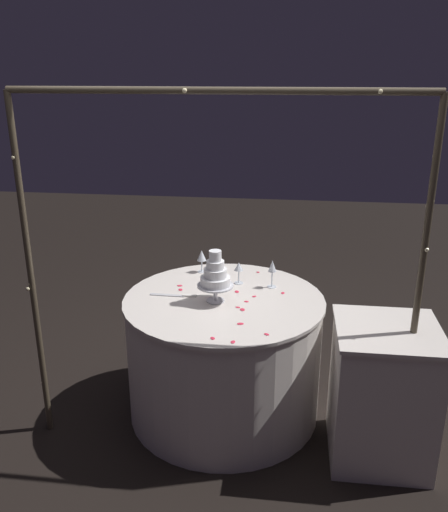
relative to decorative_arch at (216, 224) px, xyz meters
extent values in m
plane|color=black|center=(0.00, -0.33, -1.37)|extent=(12.00, 12.00, 0.00)
cylinder|color=#473D2D|center=(-1.06, 0.00, -0.35)|extent=(0.04, 0.04, 2.03)
cylinder|color=#473D2D|center=(1.06, 0.00, -0.35)|extent=(0.04, 0.04, 2.03)
cylinder|color=#473D2D|center=(0.00, 0.00, 0.67)|extent=(2.12, 0.04, 0.04)
sphere|color=#F9EAB2|center=(-1.06, -0.01, 0.37)|extent=(0.02, 0.02, 0.02)
sphere|color=#F9EAB2|center=(1.06, 0.01, 0.33)|extent=(0.02, 0.02, 0.02)
sphere|color=#F9EAB2|center=(-0.77, 0.01, 0.67)|extent=(0.02, 0.02, 0.02)
sphere|color=#F9EAB2|center=(-1.07, 0.01, -0.09)|extent=(0.02, 0.02, 0.02)
sphere|color=#F9EAB2|center=(1.07, 0.02, -0.41)|extent=(0.02, 0.02, 0.02)
sphere|color=#F9EAB2|center=(-0.29, 0.00, 0.67)|extent=(0.02, 0.02, 0.02)
sphere|color=#F9EAB2|center=(-1.05, -0.01, 0.13)|extent=(0.02, 0.02, 0.02)
sphere|color=#F9EAB2|center=(1.05, 0.00, -0.31)|extent=(0.02, 0.02, 0.02)
sphere|color=#F9EAB2|center=(0.14, 0.02, 0.67)|extent=(0.02, 0.02, 0.02)
sphere|color=#F9EAB2|center=(-1.06, 0.00, 0.16)|extent=(0.02, 0.02, 0.02)
sphere|color=#F9EAB2|center=(1.06, 0.00, -1.03)|extent=(0.02, 0.02, 0.02)
sphere|color=#F9EAB2|center=(0.59, 0.00, 0.67)|extent=(0.02, 0.02, 0.02)
sphere|color=#F9EAB2|center=(-1.06, 0.00, -0.56)|extent=(0.02, 0.02, 0.02)
sphere|color=#F9EAB2|center=(1.07, 0.01, -0.39)|extent=(0.02, 0.02, 0.02)
sphere|color=#F9EAB2|center=(1.04, 0.01, 0.67)|extent=(0.02, 0.02, 0.02)
cylinder|color=silver|center=(0.00, -0.33, -0.98)|extent=(1.21, 1.21, 0.78)
cylinder|color=silver|center=(0.00, -0.33, -0.58)|extent=(1.24, 1.24, 0.02)
cube|color=silver|center=(-0.94, -0.03, -0.97)|extent=(0.54, 0.54, 0.79)
cube|color=silver|center=(-0.94, -0.03, -0.57)|extent=(0.57, 0.57, 0.02)
cylinder|color=silver|center=(0.04, -0.29, -0.57)|extent=(0.11, 0.11, 0.01)
cylinder|color=silver|center=(0.04, -0.29, -0.52)|extent=(0.02, 0.02, 0.09)
cylinder|color=silver|center=(0.04, -0.29, -0.47)|extent=(0.22, 0.22, 0.01)
cylinder|color=white|center=(0.04, -0.29, -0.44)|extent=(0.18, 0.18, 0.05)
cylinder|color=white|center=(0.04, -0.29, -0.38)|extent=(0.14, 0.14, 0.05)
cylinder|color=white|center=(0.04, -0.29, -0.33)|extent=(0.11, 0.11, 0.05)
cylinder|color=white|center=(0.04, -0.29, -0.28)|extent=(0.07, 0.07, 0.06)
cylinder|color=silver|center=(0.21, -0.77, -0.57)|extent=(0.06, 0.06, 0.00)
cylinder|color=silver|center=(0.21, -0.77, -0.53)|extent=(0.01, 0.01, 0.08)
cone|color=silver|center=(0.21, -0.77, -0.45)|extent=(0.06, 0.06, 0.07)
cylinder|color=silver|center=(-0.28, -0.55, -0.57)|extent=(0.06, 0.06, 0.00)
cylinder|color=silver|center=(-0.28, -0.55, -0.51)|extent=(0.01, 0.01, 0.10)
cone|color=silver|center=(-0.28, -0.55, -0.42)|extent=(0.05, 0.05, 0.07)
cylinder|color=silver|center=(-0.07, -0.59, -0.57)|extent=(0.06, 0.06, 0.00)
cylinder|color=silver|center=(-0.07, -0.59, -0.52)|extent=(0.01, 0.01, 0.09)
cone|color=silver|center=(-0.07, -0.59, -0.45)|extent=(0.06, 0.06, 0.05)
cube|color=silver|center=(0.35, -0.34, -0.57)|extent=(0.22, 0.03, 0.01)
cube|color=white|center=(0.21, -0.33, -0.56)|extent=(0.09, 0.02, 0.01)
ellipsoid|color=#E02D47|center=(-0.14, -0.30, -0.57)|extent=(0.03, 0.03, 0.00)
ellipsoid|color=#E02D47|center=(0.13, -0.59, -0.57)|extent=(0.04, 0.04, 0.00)
ellipsoid|color=#E02D47|center=(-0.13, -0.19, -0.57)|extent=(0.04, 0.05, 0.00)
ellipsoid|color=#E02D47|center=(-0.10, -0.21, -0.57)|extent=(0.03, 0.03, 0.00)
ellipsoid|color=#E02D47|center=(-0.18, -0.80, -0.57)|extent=(0.03, 0.03, 0.00)
ellipsoid|color=#E02D47|center=(-0.07, -0.45, -0.57)|extent=(0.04, 0.04, 0.00)
ellipsoid|color=#E02D47|center=(-0.13, 0.00, -0.57)|extent=(0.04, 0.03, 0.00)
ellipsoid|color=#E02D47|center=(0.29, -0.43, -0.57)|extent=(0.04, 0.04, 0.00)
ellipsoid|color=#E02D47|center=(0.31, -0.50, -0.57)|extent=(0.04, 0.03, 0.00)
ellipsoid|color=#E02D47|center=(-0.36, -0.46, -0.57)|extent=(0.02, 0.03, 0.00)
ellipsoid|color=#E02D47|center=(-0.12, 0.21, -0.57)|extent=(0.03, 0.04, 0.00)
ellipsoid|color=#E02D47|center=(-0.18, -0.39, -0.57)|extent=(0.03, 0.03, 0.00)
ellipsoid|color=#E02D47|center=(-0.01, 0.18, -0.57)|extent=(0.04, 0.04, 0.00)
ellipsoid|color=#E02D47|center=(-0.29, 0.10, -0.57)|extent=(0.04, 0.04, 0.00)
camera|label=1|loc=(-0.38, 2.66, 0.77)|focal=37.65mm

